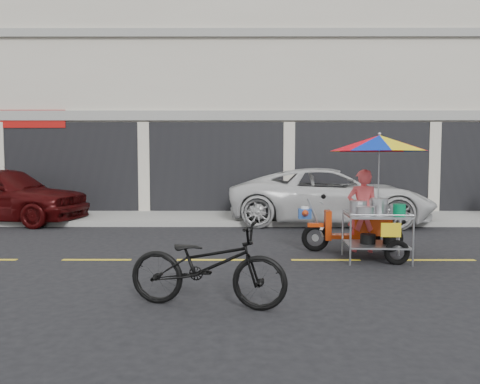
{
  "coord_description": "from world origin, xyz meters",
  "views": [
    {
      "loc": [
        -1.47,
        -8.05,
        1.76
      ],
      "look_at": [
        -1.5,
        0.6,
        1.15
      ],
      "focal_mm": 35.0,
      "sensor_mm": 36.0,
      "label": 1
    }
  ],
  "objects_px": {
    "maroon_sedan": "(1,194)",
    "near_bicycle": "(207,265)",
    "food_vendor_rig": "(372,179)",
    "white_pickup": "(330,196)"
  },
  "relations": [
    {
      "from": "maroon_sedan",
      "to": "white_pickup",
      "type": "bearing_deg",
      "value": -80.82
    },
    {
      "from": "near_bicycle",
      "to": "food_vendor_rig",
      "type": "xyz_separation_m",
      "value": [
        2.73,
        2.87,
        0.9
      ]
    },
    {
      "from": "near_bicycle",
      "to": "food_vendor_rig",
      "type": "height_order",
      "value": "food_vendor_rig"
    },
    {
      "from": "white_pickup",
      "to": "food_vendor_rig",
      "type": "relative_size",
      "value": 2.44
    },
    {
      "from": "maroon_sedan",
      "to": "near_bicycle",
      "type": "bearing_deg",
      "value": -130.37
    },
    {
      "from": "white_pickup",
      "to": "near_bicycle",
      "type": "xyz_separation_m",
      "value": [
        -2.83,
        -7.27,
        -0.25
      ]
    },
    {
      "from": "near_bicycle",
      "to": "food_vendor_rig",
      "type": "bearing_deg",
      "value": -31.64
    },
    {
      "from": "white_pickup",
      "to": "food_vendor_rig",
      "type": "xyz_separation_m",
      "value": [
        -0.1,
        -4.4,
        0.64
      ]
    },
    {
      "from": "maroon_sedan",
      "to": "near_bicycle",
      "type": "distance_m",
      "value": 9.56
    },
    {
      "from": "maroon_sedan",
      "to": "white_pickup",
      "type": "distance_m",
      "value": 9.03
    }
  ]
}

